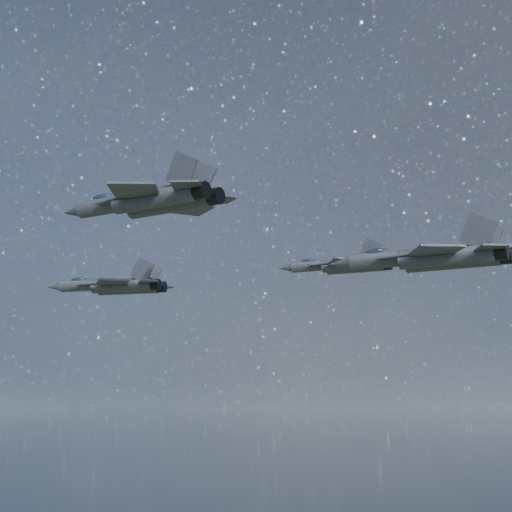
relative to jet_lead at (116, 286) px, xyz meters
The scene contains 4 objects.
jet_lead is the anchor object (origin of this frame).
jet_left 30.69m from the jet_lead, 56.51° to the left, with size 16.56×11.37×4.16m.
jet_right 23.11m from the jet_lead, 37.12° to the right, with size 18.99×13.40×4.81m.
jet_slot 37.05m from the jet_lead, 16.11° to the left, with size 20.33×14.19×5.12m.
Camera 1 is at (48.99, -70.95, 129.27)m, focal length 55.00 mm.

